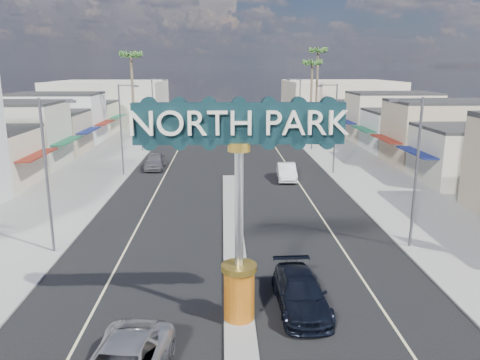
{
  "coord_description": "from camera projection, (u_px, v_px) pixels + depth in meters",
  "views": [
    {
      "loc": [
        -0.65,
        -16.09,
        10.64
      ],
      "look_at": [
        0.32,
        9.43,
        4.44
      ],
      "focal_mm": 35.0,
      "sensor_mm": 36.0,
      "label": 1
    }
  ],
  "objects": [
    {
      "name": "streetlight_l_far",
      "position": [
        154.0,
        107.0,
        67.07
      ],
      "size": [
        2.03,
        0.22,
        9.0
      ],
      "color": "#47474C",
      "rests_on": "ground"
    },
    {
      "name": "sidewalk_right",
      "position": [
        366.0,
        173.0,
        47.79
      ],
      "size": [
        8.0,
        120.0,
        0.12
      ],
      "primitive_type": "cube",
      "color": "gray",
      "rests_on": "ground"
    },
    {
      "name": "storefront_row_left",
      "position": [
        35.0,
        130.0,
        58.32
      ],
      "size": [
        12.0,
        42.0,
        6.0
      ],
      "primitive_type": "cube",
      "color": "beige",
      "rests_on": "ground"
    },
    {
      "name": "palm_left_far",
      "position": [
        131.0,
        60.0,
        63.52
      ],
      "size": [
        2.6,
        2.6,
        13.1
      ],
      "color": "brown",
      "rests_on": "ground"
    },
    {
      "name": "sidewalk_left",
      "position": [
        89.0,
        175.0,
        46.76
      ],
      "size": [
        8.0,
        120.0,
        0.12
      ],
      "primitive_type": "cube",
      "color": "gray",
      "rests_on": "ground"
    },
    {
      "name": "road",
      "position": [
        229.0,
        175.0,
        47.29
      ],
      "size": [
        20.0,
        120.0,
        0.01
      ],
      "primitive_type": "cube",
      "color": "black",
      "rests_on": "ground"
    },
    {
      "name": "suv_right",
      "position": [
        301.0,
        293.0,
        20.97
      ],
      "size": [
        2.31,
        5.33,
        1.53
      ],
      "primitive_type": "imported",
      "rotation": [
        0.0,
        0.0,
        0.03
      ],
      "color": "black",
      "rests_on": "ground"
    },
    {
      "name": "median_island",
      "position": [
        233.0,
        227.0,
        31.73
      ],
      "size": [
        1.3,
        30.0,
        0.16
      ],
      "primitive_type": "cube",
      "color": "gray",
      "rests_on": "ground"
    },
    {
      "name": "streetlight_l_mid",
      "position": [
        122.0,
        125.0,
        45.71
      ],
      "size": [
        2.03,
        0.22,
        9.0
      ],
      "color": "#47474C",
      "rests_on": "ground"
    },
    {
      "name": "streetlight_r_mid",
      "position": [
        334.0,
        124.0,
        46.47
      ],
      "size": [
        2.03,
        0.22,
        9.0
      ],
      "color": "#47474C",
      "rests_on": "ground"
    },
    {
      "name": "backdrop_far_right",
      "position": [
        339.0,
        102.0,
        90.85
      ],
      "size": [
        20.0,
        20.0,
        8.0
      ],
      "primitive_type": "cube",
      "color": "beige",
      "rests_on": "ground"
    },
    {
      "name": "car_parked_right",
      "position": [
        287.0,
        172.0,
        45.03
      ],
      "size": [
        1.95,
        4.92,
        1.59
      ],
      "primitive_type": "imported",
      "rotation": [
        0.0,
        0.0,
        -0.06
      ],
      "color": "silver",
      "rests_on": "ground"
    },
    {
      "name": "palm_right_far",
      "position": [
        318.0,
        56.0,
        75.99
      ],
      "size": [
        2.6,
        2.6,
        14.1
      ],
      "color": "brown",
      "rests_on": "ground"
    },
    {
      "name": "storefront_row_right",
      "position": [
        414.0,
        128.0,
        60.08
      ],
      "size": [
        12.0,
        42.0,
        6.0
      ],
      "primitive_type": "cube",
      "color": "#B7B29E",
      "rests_on": "ground"
    },
    {
      "name": "car_parked_left",
      "position": [
        155.0,
        161.0,
        49.84
      ],
      "size": [
        2.12,
        4.97,
        1.67
      ],
      "primitive_type": "imported",
      "rotation": [
        0.0,
        0.0,
        0.03
      ],
      "color": "slate",
      "rests_on": "ground"
    },
    {
      "name": "palm_right_mid",
      "position": [
        312.0,
        67.0,
        70.51
      ],
      "size": [
        2.6,
        2.6,
        12.1
      ],
      "color": "brown",
      "rests_on": "ground"
    },
    {
      "name": "streetlight_r_near",
      "position": [
        414.0,
        166.0,
        27.05
      ],
      "size": [
        2.03,
        0.22,
        9.0
      ],
      "color": "#47474C",
      "rests_on": "ground"
    },
    {
      "name": "gateway_sign",
      "position": [
        239.0,
        188.0,
        18.68
      ],
      "size": [
        8.2,
        1.5,
        9.15
      ],
      "color": "#B1520D",
      "rests_on": "median_island"
    },
    {
      "name": "streetlight_r_far",
      "position": [
        298.0,
        106.0,
        67.84
      ],
      "size": [
        2.03,
        0.22,
        9.0
      ],
      "color": "#47474C",
      "rests_on": "ground"
    },
    {
      "name": "streetlight_l_near",
      "position": [
        49.0,
        169.0,
        26.29
      ],
      "size": [
        2.03,
        0.22,
        9.0
      ],
      "color": "#47474C",
      "rests_on": "ground"
    },
    {
      "name": "traffic_signal_left",
      "position": [
        155.0,
        118.0,
        59.53
      ],
      "size": [
        5.09,
        0.45,
        6.0
      ],
      "color": "#47474C",
      "rests_on": "ground"
    },
    {
      "name": "traffic_signal_right",
      "position": [
        299.0,
        117.0,
        60.21
      ],
      "size": [
        5.09,
        0.45,
        6.0
      ],
      "color": "#47474C",
      "rests_on": "ground"
    },
    {
      "name": "backdrop_far_left",
      "position": [
        110.0,
        102.0,
        89.24
      ],
      "size": [
        20.0,
        20.0,
        8.0
      ],
      "primitive_type": "cube",
      "color": "#B7B29E",
      "rests_on": "ground"
    },
    {
      "name": "ground",
      "position": [
        229.0,
        175.0,
        47.29
      ],
      "size": [
        160.0,
        160.0,
        0.0
      ],
      "primitive_type": "plane",
      "color": "gray",
      "rests_on": "ground"
    }
  ]
}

